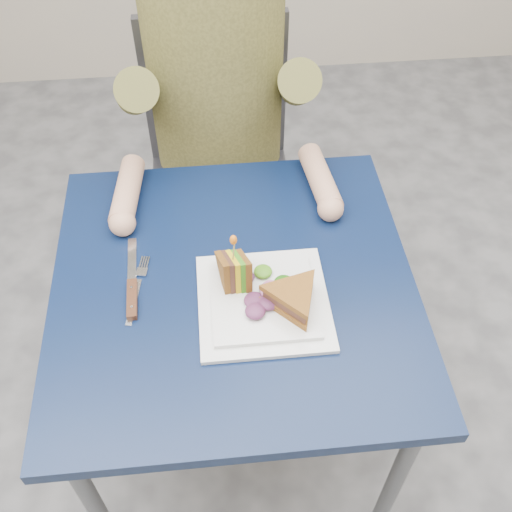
{
  "coord_description": "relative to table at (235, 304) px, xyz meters",
  "views": [
    {
      "loc": [
        -0.03,
        -0.78,
        1.69
      ],
      "look_at": [
        0.05,
        -0.01,
        0.82
      ],
      "focal_mm": 42.0,
      "sensor_mm": 36.0,
      "label": 1
    }
  ],
  "objects": [
    {
      "name": "onion_ring",
      "position": [
        0.07,
        -0.06,
        0.11
      ],
      "size": [
        0.04,
        0.04,
        0.02
      ],
      "primitive_type": "torus",
      "rotation": [
        0.44,
        0.0,
        0.0
      ],
      "color": "#9E4C7A",
      "rests_on": "plate"
    },
    {
      "name": "knife",
      "position": [
        -0.21,
        -0.01,
        0.09
      ],
      "size": [
        0.03,
        0.22,
        0.02
      ],
      "color": "silver",
      "rests_on": "table"
    },
    {
      "name": "toothpick_frill",
      "position": [
        0.0,
        -0.02,
        0.23
      ],
      "size": [
        0.01,
        0.01,
        0.02
      ],
      "primitive_type": "ellipsoid",
      "color": "orange",
      "rests_on": "sandwich_upright"
    },
    {
      "name": "diner",
      "position": [
        -0.0,
        0.54,
        0.26
      ],
      "size": [
        0.54,
        0.59,
        0.74
      ],
      "color": "brown",
      "rests_on": "chair"
    },
    {
      "name": "table",
      "position": [
        0.0,
        0.0,
        0.0
      ],
      "size": [
        0.75,
        0.75,
        0.73
      ],
      "color": "black",
      "rests_on": "ground"
    },
    {
      "name": "toothpick",
      "position": [
        0.0,
        -0.02,
        0.2
      ],
      "size": [
        0.01,
        0.01,
        0.06
      ],
      "primitive_type": "cylinder",
      "rotation": [
        0.14,
        0.07,
        0.0
      ],
      "color": "tan",
      "rests_on": "sandwich_upright"
    },
    {
      "name": "fork",
      "position": [
        -0.2,
        -0.01,
        0.08
      ],
      "size": [
        0.05,
        0.18,
        0.01
      ],
      "color": "silver",
      "rests_on": "table"
    },
    {
      "name": "sandwich_upright",
      "position": [
        0.0,
        -0.02,
        0.13
      ],
      "size": [
        0.08,
        0.12,
        0.12
      ],
      "color": "brown",
      "rests_on": "plate"
    },
    {
      "name": "chair",
      "position": [
        0.0,
        0.65,
        -0.11
      ],
      "size": [
        0.42,
        0.4,
        0.93
      ],
      "color": "#47474C",
      "rests_on": "ground"
    },
    {
      "name": "sandwich_flat",
      "position": [
        0.11,
        -0.09,
        0.12
      ],
      "size": [
        0.19,
        0.19,
        0.05
      ],
      "color": "brown",
      "rests_on": "plate"
    },
    {
      "name": "ground",
      "position": [
        0.0,
        0.0,
        -0.65
      ],
      "size": [
        4.0,
        4.0,
        0.0
      ],
      "primitive_type": "plane",
      "color": "#575759",
      "rests_on": "ground"
    },
    {
      "name": "plate",
      "position": [
        0.06,
        -0.06,
        0.09
      ],
      "size": [
        0.26,
        0.26,
        0.02
      ],
      "color": "white",
      "rests_on": "table"
    },
    {
      "name": "lettuce_spill",
      "position": [
        0.06,
        -0.05,
        0.11
      ],
      "size": [
        0.15,
        0.13,
        0.02
      ],
      "primitive_type": null,
      "color": "#337A14",
      "rests_on": "plate"
    }
  ]
}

